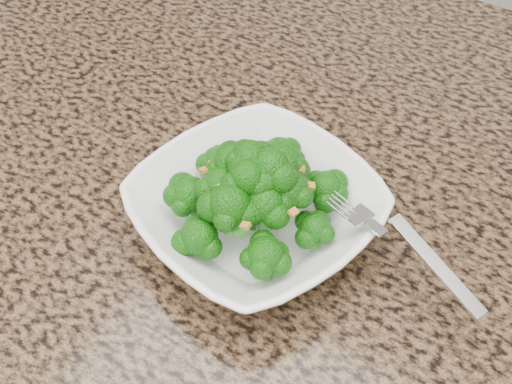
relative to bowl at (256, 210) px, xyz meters
The scene contains 5 objects.
granite_counter 0.11m from the bowl, 158.99° to the right, with size 1.64×1.04×0.03m, color brown.
bowl is the anchor object (origin of this frame).
broccoli_pile 0.06m from the bowl, ahead, with size 0.18×0.18×0.06m, color #15600A, non-canonical shape.
garlic_topping 0.09m from the bowl, ahead, with size 0.11×0.11×0.01m, color #B2842B, non-canonical shape.
fork 0.11m from the bowl, ahead, with size 0.17×0.03×0.01m, color silver, non-canonical shape.
Camera 1 is at (0.30, 0.03, 1.36)m, focal length 45.00 mm.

